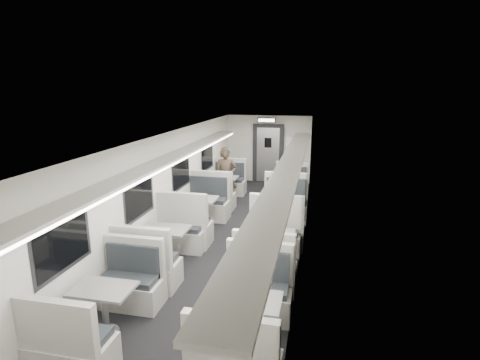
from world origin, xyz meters
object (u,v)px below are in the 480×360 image
at_px(booth_left_b, 197,214).
at_px(booth_left_c, 166,246).
at_px(booth_right_a, 289,193).
at_px(vestibule_door, 268,154).
at_px(booth_left_d, 105,310).
at_px(booth_right_c, 271,250).
at_px(booth_right_b, 282,216).
at_px(booth_left_a, 223,188).
at_px(booth_right_d, 248,323).
at_px(exit_sign, 267,120).
at_px(passenger, 226,177).

distance_m(booth_left_b, booth_left_c, 1.88).
relative_size(booth_right_a, vestibule_door, 0.97).
height_order(booth_left_d, booth_right_c, booth_right_c).
height_order(booth_left_b, booth_left_d, booth_left_b).
bearing_deg(booth_left_d, booth_right_b, 65.06).
bearing_deg(vestibule_door, booth_left_a, -111.14).
bearing_deg(booth_left_b, booth_left_c, -90.00).
xyz_separation_m(booth_right_a, booth_right_d, (0.00, -6.37, 0.01)).
bearing_deg(booth_right_c, exit_sign, 99.21).
xyz_separation_m(booth_right_c, vestibule_door, (-1.00, 6.65, 0.67)).
bearing_deg(vestibule_door, booth_right_b, -78.16).
height_order(booth_left_d, booth_right_d, booth_right_d).
bearing_deg(passenger, booth_right_b, -55.36).
distance_m(booth_left_c, passenger, 3.88).
xyz_separation_m(booth_left_b, booth_right_c, (2.00, -1.59, -0.04)).
height_order(booth_left_c, booth_right_b, booth_right_b).
bearing_deg(passenger, booth_left_d, -104.34).
distance_m(booth_right_c, passenger, 4.00).
xyz_separation_m(booth_right_a, booth_right_c, (0.00, -4.06, 0.01)).
xyz_separation_m(booth_left_b, passenger, (0.22, 1.96, 0.45)).
relative_size(booth_left_b, booth_right_d, 1.11).
xyz_separation_m(booth_left_a, vestibule_door, (1.00, 2.59, 0.66)).
bearing_deg(booth_left_c, booth_left_d, -90.00).
bearing_deg(vestibule_door, booth_right_c, -81.45).
bearing_deg(vestibule_door, booth_right_a, -68.89).
bearing_deg(exit_sign, booth_left_b, -102.33).
relative_size(booth_left_c, booth_right_a, 1.06).
height_order(passenger, exit_sign, exit_sign).
bearing_deg(booth_right_b, booth_left_b, -171.65).
relative_size(booth_right_d, passenger, 1.21).
distance_m(booth_right_a, exit_sign, 3.01).
height_order(booth_right_c, exit_sign, exit_sign).
bearing_deg(booth_left_d, booth_left_a, 90.00).
bearing_deg(booth_left_a, booth_left_d, -90.00).
height_order(booth_right_d, passenger, passenger).
xyz_separation_m(passenger, exit_sign, (0.78, 2.61, 1.42)).
distance_m(booth_left_b, vestibule_door, 5.20).
relative_size(booth_left_c, exit_sign, 3.51).
xyz_separation_m(passenger, vestibule_door, (0.78, 3.10, 0.18)).
bearing_deg(booth_right_b, booth_left_c, -132.60).
distance_m(booth_right_b, vestibule_door, 4.91).
bearing_deg(passenger, booth_left_b, -108.65).
xyz_separation_m(booth_left_d, exit_sign, (1.00, 8.58, 1.92)).
relative_size(booth_left_a, booth_left_b, 0.92).
distance_m(booth_left_c, booth_right_b, 2.95).
xyz_separation_m(booth_left_b, exit_sign, (1.00, 4.58, 1.87)).
height_order(booth_left_d, booth_right_b, booth_right_b).
bearing_deg(booth_right_d, exit_sign, 96.73).
bearing_deg(booth_left_b, passenger, 83.56).
bearing_deg(booth_left_d, vestibule_door, 83.71).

